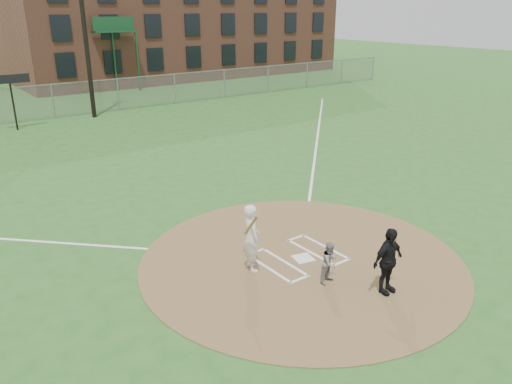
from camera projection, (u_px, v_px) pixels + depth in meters
ground at (301, 260)px, 13.06m from camera, size 140.00×140.00×0.00m
dirt_circle at (301, 259)px, 13.06m from camera, size 8.40×8.40×0.02m
home_plate at (303, 258)px, 13.05m from camera, size 0.59×0.59×0.03m
foul_line_first at (317, 140)px, 24.86m from camera, size 17.04×17.04×0.01m
catcher at (330, 262)px, 11.82m from camera, size 0.57×0.49×1.03m
umpire at (388, 261)px, 11.28m from camera, size 0.95×0.41×1.60m
batters_boxes at (298, 257)px, 13.16m from camera, size 2.08×1.88×0.01m
batter_at_plate at (252, 237)px, 12.27m from camera, size 0.65×1.06×1.78m
outfield_fence at (53, 101)px, 29.26m from camera, size 56.08×0.08×2.03m
scoreboard_sign at (10, 85)px, 26.03m from camera, size 2.00×0.10×2.93m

